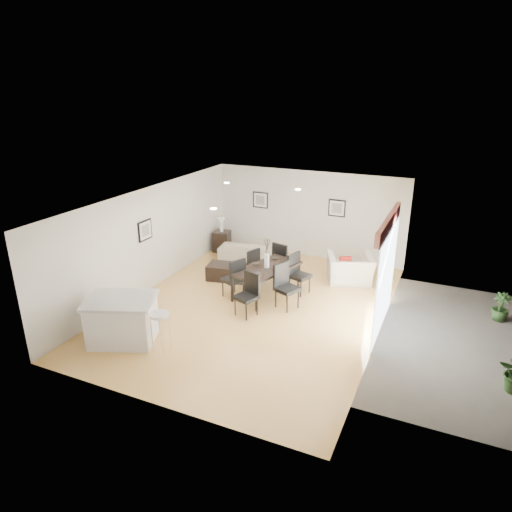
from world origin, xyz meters
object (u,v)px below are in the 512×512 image
at_px(dining_chair_enear, 285,283).
at_px(dining_table, 267,270).
at_px(armchair, 350,269).
at_px(dining_chair_wfar, 251,265).
at_px(dining_chair_foot, 282,259).
at_px(side_table, 222,241).
at_px(bar_stool, 160,319).
at_px(dining_chair_wnear, 235,276).
at_px(kitchen_island, 122,320).
at_px(sofa, 253,251).
at_px(dining_chair_efar, 297,271).
at_px(coffee_table, 227,272).
at_px(dining_chair_head, 249,292).

bearing_deg(dining_chair_enear, dining_table, 80.99).
xyz_separation_m(armchair, dining_chair_wfar, (-2.41, -1.26, 0.18)).
height_order(dining_chair_foot, side_table, dining_chair_foot).
bearing_deg(bar_stool, dining_chair_wnear, 84.59).
relative_size(dining_chair_wfar, dining_chair_enear, 0.93).
xyz_separation_m(dining_chair_wnear, kitchen_island, (-1.23, -2.81, -0.10)).
distance_m(sofa, dining_chair_efar, 2.60).
bearing_deg(armchair, side_table, -31.75).
relative_size(dining_chair_efar, bar_stool, 1.25).
relative_size(armchair, dining_chair_efar, 1.14).
bearing_deg(sofa, dining_table, 113.63).
distance_m(dining_table, dining_chair_enear, 0.78).
xyz_separation_m(dining_chair_wnear, coffee_table, (-0.76, 1.00, -0.38)).
xyz_separation_m(dining_chair_wnear, side_table, (-1.98, 2.98, -0.26)).
bearing_deg(dining_chair_wnear, sofa, -138.40).
height_order(dining_chair_foot, coffee_table, dining_chair_foot).
xyz_separation_m(dining_chair_enear, dining_chair_foot, (-0.67, 1.56, -0.02)).
height_order(coffee_table, side_table, side_table).
bearing_deg(dining_chair_foot, bar_stool, 92.93).
xyz_separation_m(dining_chair_head, bar_stool, (-0.95, -2.17, 0.15)).
bearing_deg(dining_chair_enear, bar_stool, 175.50).
bearing_deg(dining_chair_wnear, bar_stool, 21.06).
bearing_deg(dining_chair_wfar, dining_chair_wnear, 19.00).
bearing_deg(kitchen_island, armchair, 32.21).
height_order(dining_table, bar_stool, bar_stool).
height_order(dining_chair_wfar, dining_chair_efar, dining_chair_efar).
relative_size(dining_chair_efar, dining_chair_foot, 1.00).
height_order(sofa, dining_chair_wfar, dining_chair_wfar).
height_order(dining_chair_wfar, dining_chair_enear, dining_chair_enear).
relative_size(dining_chair_efar, coffee_table, 1.00).
relative_size(sofa, dining_chair_head, 1.96).
bearing_deg(dining_chair_efar, dining_chair_enear, -161.73).
bearing_deg(side_table, coffee_table, -58.48).
relative_size(coffee_table, side_table, 1.58).
bearing_deg(dining_table, sofa, 139.21).
bearing_deg(dining_chair_head, sofa, 131.88).
distance_m(side_table, kitchen_island, 5.84).
xyz_separation_m(dining_table, dining_chair_head, (0.03, -1.14, -0.11)).
xyz_separation_m(dining_chair_wnear, dining_chair_wfar, (0.00, 0.93, -0.02)).
bearing_deg(bar_stool, side_table, 106.46).
relative_size(side_table, kitchen_island, 0.40).
height_order(dining_chair_wfar, coffee_table, dining_chair_wfar).
bearing_deg(side_table, dining_chair_efar, -31.25).
distance_m(armchair, side_table, 4.46).
bearing_deg(dining_chair_wfar, dining_table, 75.62).
xyz_separation_m(sofa, dining_chair_efar, (2.01, -1.62, 0.29)).
bearing_deg(bar_stool, coffee_table, 97.41).
bearing_deg(dining_chair_head, armchair, 77.37).
distance_m(dining_table, dining_chair_wfar, 0.79).
bearing_deg(dining_chair_wfar, coffee_table, -75.89).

